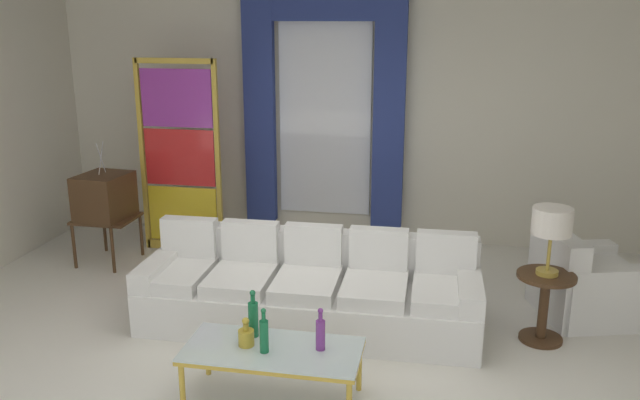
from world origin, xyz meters
name	(u,v)px	position (x,y,z in m)	size (l,w,h in m)	color
ground_plane	(300,355)	(0.00, 0.00, 0.00)	(16.00, 16.00, 0.00)	silver
wall_rear	(355,115)	(0.00, 3.06, 1.50)	(8.00, 0.12, 3.00)	silver
curtained_window	(323,96)	(-0.35, 2.89, 1.74)	(2.00, 0.17, 2.70)	white
couch_white_long	(310,291)	(-0.03, 0.57, 0.31)	(2.93, 0.96, 0.86)	white
coffee_table	(273,353)	(-0.04, -0.67, 0.37)	(1.24, 0.58, 0.41)	silver
bottle_blue_decanter	(320,333)	(0.29, -0.62, 0.53)	(0.07, 0.07, 0.31)	#753384
bottle_crystal_tall	(246,336)	(-0.23, -0.66, 0.48)	(0.11, 0.11, 0.21)	gold
bottle_amber_squat	(264,334)	(-0.09, -0.73, 0.54)	(0.06, 0.06, 0.33)	#196B3D
bottle_ruby_flask	(253,317)	(-0.22, -0.52, 0.56)	(0.07, 0.07, 0.36)	#196B3D
vintage_tv	(104,198)	(-2.54, 1.64, 0.73)	(0.62, 0.64, 1.35)	#472D19
armchair_white	(582,286)	(2.35, 1.20, 0.29)	(1.01, 1.00, 0.80)	white
stained_glass_divider	(180,161)	(-1.86, 2.16, 1.06)	(0.95, 0.05, 2.20)	gold
peacock_figurine	(208,249)	(-1.39, 1.66, 0.22)	(0.44, 0.60, 0.50)	beige
round_side_table	(544,301)	(1.94, 0.63, 0.36)	(0.48, 0.48, 0.59)	#472D19
table_lamp_brass	(552,224)	(1.94, 0.63, 1.03)	(0.32, 0.32, 0.57)	#B29338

